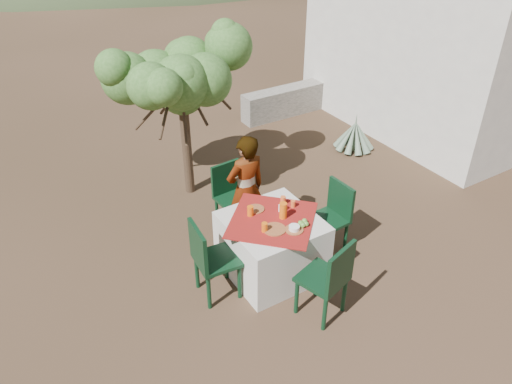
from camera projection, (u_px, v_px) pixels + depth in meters
ground at (224, 270)px, 6.10m from camera, size 160.00×160.00×0.00m
table at (272, 246)px, 5.88m from camera, size 1.30×1.30×0.76m
chair_far at (231, 193)px, 6.60m from camera, size 0.46×0.46×0.92m
chair_near at (329, 278)px, 5.18m from camera, size 0.57×0.57×0.98m
chair_left at (210, 258)px, 5.45m from camera, size 0.49×0.49×0.99m
chair_right at (333, 214)px, 6.19m from camera, size 0.45×0.45×0.93m
person at (246, 190)px, 6.24m from camera, size 0.56×0.38×1.49m
shrub_tree at (184, 82)px, 6.74m from camera, size 1.81×1.78×2.13m
agave at (354, 136)px, 8.59m from camera, size 0.70×0.69×0.74m
guesthouse at (446, 41)px, 9.01m from camera, size 3.20×4.20×3.00m
stone_wall at (301, 98)px, 9.95m from camera, size 2.60×0.35×0.55m
plate_far at (256, 209)px, 5.84m from camera, size 0.20×0.20×0.01m
plate_near at (275, 229)px, 5.51m from camera, size 0.26×0.26×0.01m
glass_far at (250, 211)px, 5.71m from camera, size 0.07×0.07×0.12m
glass_near at (265, 227)px, 5.47m from camera, size 0.07×0.07×0.11m
juice_pitcher at (283, 211)px, 5.66m from camera, size 0.09×0.09×0.19m
bowl_plate at (294, 230)px, 5.51m from camera, size 0.21×0.21×0.01m
white_bowl at (294, 228)px, 5.49m from camera, size 0.12×0.12×0.05m
jar_left at (293, 204)px, 5.87m from camera, size 0.05×0.05×0.09m
jar_right at (283, 200)px, 5.91m from camera, size 0.07×0.07×0.10m
napkin_holder at (282, 208)px, 5.79m from camera, size 0.08×0.05×0.10m
fruit_cluster at (303, 223)px, 5.57m from camera, size 0.12×0.11×0.06m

